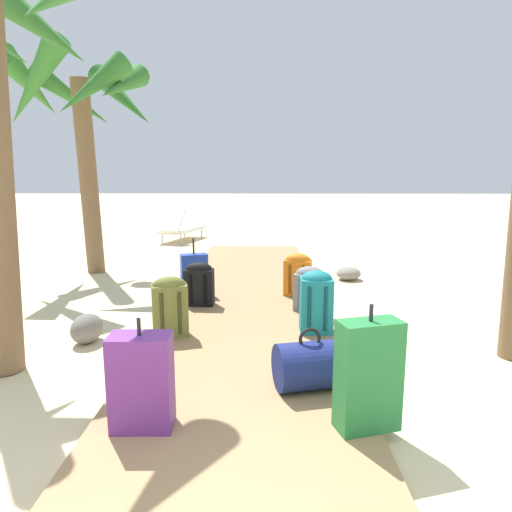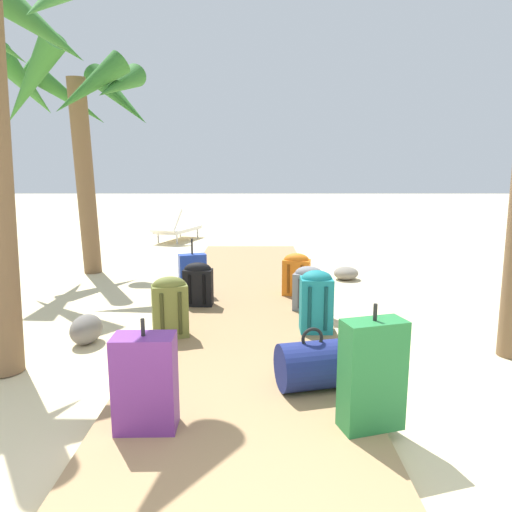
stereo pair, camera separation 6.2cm
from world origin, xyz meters
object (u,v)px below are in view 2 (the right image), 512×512
object	(u,v)px
suitcase_green	(374,375)
backpack_grey	(310,287)
lounge_chair	(177,227)
duffel_bag_navy	(313,365)
backpack_teal	(318,300)
backpack_orange	(298,273)
suitcase_purple	(147,382)
suitcase_blue	(194,274)
backpack_black	(200,283)
backpack_olive	(172,305)
palm_tree_far_left	(78,105)

from	to	relation	value
suitcase_green	backpack_grey	distance (m)	2.45
lounge_chair	duffel_bag_navy	bearing A→B (deg)	-73.34
backpack_teal	duffel_bag_navy	size ratio (longest dim) A/B	1.12
backpack_orange	lounge_chair	bearing A→B (deg)	115.18
suitcase_purple	duffel_bag_navy	bearing A→B (deg)	26.45
suitcase_blue	backpack_teal	xyz separation A→B (m)	(1.39, -1.36, 0.06)
duffel_bag_navy	suitcase_green	xyz separation A→B (m)	(0.30, -0.52, 0.17)
suitcase_blue	suitcase_purple	size ratio (longest dim) A/B	1.04
backpack_teal	suitcase_purple	distance (m)	2.15
lounge_chair	backpack_black	bearing A→B (deg)	-77.63
backpack_grey	lounge_chair	size ratio (longest dim) A/B	0.31
backpack_teal	backpack_orange	world-z (taller)	backpack_teal
duffel_bag_navy	suitcase_green	bearing A→B (deg)	-60.03
suitcase_green	backpack_olive	bearing A→B (deg)	133.74
backpack_teal	backpack_orange	bearing A→B (deg)	93.17
suitcase_green	suitcase_purple	size ratio (longest dim) A/B	1.12
suitcase_blue	suitcase_green	size ratio (longest dim) A/B	0.92
backpack_black	palm_tree_far_left	xyz separation A→B (m)	(-2.05, 2.05, 2.27)
backpack_teal	backpack_black	world-z (taller)	backpack_teal
suitcase_blue	palm_tree_far_left	distance (m)	3.37
duffel_bag_navy	backpack_orange	world-z (taller)	backpack_orange
duffel_bag_navy	backpack_orange	size ratio (longest dim) A/B	1.01
suitcase_green	lounge_chair	xyz separation A→B (m)	(-2.61, 8.24, -0.09)
suitcase_green	suitcase_purple	bearing A→B (deg)	-179.48
suitcase_blue	duffel_bag_navy	bearing A→B (deg)	-64.90
backpack_olive	backpack_black	size ratio (longest dim) A/B	1.14
backpack_teal	suitcase_purple	world-z (taller)	suitcase_purple
backpack_olive	palm_tree_far_left	xyz separation A→B (m)	(-1.92, 3.09, 2.23)
backpack_olive	palm_tree_far_left	world-z (taller)	palm_tree_far_left
palm_tree_far_left	backpack_orange	bearing A→B (deg)	-25.91
suitcase_blue	backpack_teal	distance (m)	1.95
duffel_bag_navy	suitcase_green	world-z (taller)	suitcase_green
backpack_black	lounge_chair	xyz separation A→B (m)	(-1.23, 5.62, -0.02)
suitcase_blue	suitcase_green	xyz separation A→B (m)	(1.50, -3.09, 0.08)
backpack_olive	palm_tree_far_left	bearing A→B (deg)	121.82
backpack_olive	suitcase_blue	bearing A→B (deg)	89.67
suitcase_blue	backpack_grey	world-z (taller)	suitcase_blue
backpack_orange	suitcase_blue	bearing A→B (deg)	-179.82
backpack_orange	palm_tree_far_left	xyz separation A→B (m)	(-3.24, 1.57, 2.25)
backpack_teal	duffel_bag_navy	distance (m)	1.23
backpack_olive	lounge_chair	distance (m)	6.75
backpack_olive	backpack_grey	world-z (taller)	backpack_olive
duffel_bag_navy	suitcase_purple	world-z (taller)	suitcase_purple
duffel_bag_navy	suitcase_green	size ratio (longest dim) A/B	0.69
suitcase_blue	backpack_olive	size ratio (longest dim) A/B	1.24
backpack_orange	backpack_grey	xyz separation A→B (m)	(0.09, -0.65, -0.02)
suitcase_green	palm_tree_far_left	size ratio (longest dim) A/B	0.23
backpack_olive	backpack_grey	bearing A→B (deg)	31.65
backpack_olive	suitcase_green	xyz separation A→B (m)	(1.51, -1.58, 0.04)
suitcase_blue	lounge_chair	world-z (taller)	suitcase_blue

